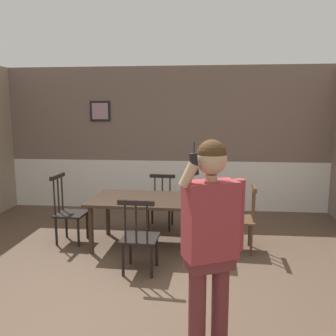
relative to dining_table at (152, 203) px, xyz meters
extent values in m
plane|color=brown|center=(0.00, -1.27, -0.65)|extent=(7.40, 7.40, 0.00)
cube|color=#756056|center=(0.00, 2.10, 1.30)|extent=(6.61, 0.12, 1.88)
cube|color=white|center=(0.00, 2.11, -0.15)|extent=(6.61, 0.14, 1.01)
cube|color=white|center=(0.00, 2.08, 0.36)|extent=(6.61, 0.05, 0.06)
cube|color=black|center=(-1.33, 2.02, 1.36)|extent=(0.41, 0.03, 0.40)
cube|color=#A37E8D|center=(-1.33, 2.01, 1.36)|extent=(0.33, 0.01, 0.32)
cube|color=#38281E|center=(0.00, 0.00, 0.06)|extent=(1.84, 1.05, 0.04)
cylinder|color=#38281E|center=(-0.82, -0.37, -0.31)|extent=(0.07, 0.07, 0.69)
cylinder|color=#38281E|center=(0.79, -0.42, -0.31)|extent=(0.07, 0.07, 0.69)
cylinder|color=#38281E|center=(-0.79, 0.42, -0.31)|extent=(0.07, 0.07, 0.69)
cylinder|color=#38281E|center=(0.82, 0.37, -0.31)|extent=(0.07, 0.07, 0.69)
cube|color=black|center=(0.03, 0.85, -0.23)|extent=(0.48, 0.48, 0.03)
cube|color=black|center=(0.04, 1.05, 0.22)|extent=(0.45, 0.06, 0.06)
cylinder|color=black|center=(0.18, 1.04, 0.02)|extent=(0.02, 0.02, 0.46)
cylinder|color=black|center=(0.04, 1.05, 0.02)|extent=(0.02, 0.02, 0.46)
cylinder|color=black|center=(-0.10, 1.06, 0.02)|extent=(0.02, 0.02, 0.46)
cylinder|color=black|center=(0.20, 0.66, -0.45)|extent=(0.04, 0.04, 0.41)
cylinder|color=black|center=(-0.16, 0.68, -0.45)|extent=(0.04, 0.04, 0.41)
cylinder|color=black|center=(0.22, 1.02, -0.45)|extent=(0.04, 0.04, 0.41)
cylinder|color=black|center=(-0.14, 1.04, -0.45)|extent=(0.04, 0.04, 0.41)
cube|color=black|center=(-1.25, 0.04, -0.21)|extent=(0.46, 0.46, 0.03)
cube|color=black|center=(-1.45, 0.05, 0.37)|extent=(0.06, 0.44, 0.06)
cylinder|color=black|center=(-1.44, 0.18, 0.11)|extent=(0.02, 0.02, 0.59)
cylinder|color=black|center=(-1.45, 0.05, 0.11)|extent=(0.02, 0.02, 0.59)
cylinder|color=black|center=(-1.46, -0.08, 0.11)|extent=(0.02, 0.02, 0.59)
cylinder|color=black|center=(-1.07, 0.21, -0.44)|extent=(0.04, 0.04, 0.43)
cylinder|color=black|center=(-1.09, -0.14, -0.44)|extent=(0.04, 0.04, 0.43)
cylinder|color=black|center=(-1.42, 0.23, -0.44)|extent=(0.04, 0.04, 0.43)
cylinder|color=black|center=(-1.44, -0.12, -0.44)|extent=(0.04, 0.04, 0.43)
cube|color=#513823|center=(1.25, -0.04, -0.19)|extent=(0.49, 0.49, 0.03)
cube|color=#513823|center=(1.47, -0.06, 0.28)|extent=(0.07, 0.47, 0.06)
cylinder|color=#513823|center=(1.46, -0.20, 0.07)|extent=(0.02, 0.02, 0.49)
cylinder|color=#513823|center=(1.47, -0.06, 0.07)|extent=(0.02, 0.02, 0.49)
cylinder|color=#513823|center=(1.47, 0.08, 0.07)|extent=(0.02, 0.02, 0.49)
cylinder|color=#513823|center=(1.05, -0.22, -0.43)|extent=(0.04, 0.04, 0.44)
cylinder|color=#513823|center=(1.08, 0.16, -0.43)|extent=(0.04, 0.04, 0.44)
cylinder|color=#513823|center=(1.43, -0.24, -0.43)|extent=(0.04, 0.04, 0.44)
cylinder|color=#513823|center=(1.45, 0.13, -0.43)|extent=(0.04, 0.04, 0.44)
cube|color=black|center=(-0.03, -0.85, -0.22)|extent=(0.46, 0.46, 0.03)
cube|color=black|center=(-0.04, -1.05, 0.28)|extent=(0.44, 0.06, 0.06)
cylinder|color=black|center=(-0.17, -1.04, 0.05)|extent=(0.02, 0.02, 0.52)
cylinder|color=black|center=(-0.04, -1.05, 0.05)|extent=(0.02, 0.02, 0.52)
cylinder|color=black|center=(0.09, -1.05, 0.05)|extent=(0.02, 0.02, 0.52)
cylinder|color=black|center=(-0.20, -0.66, -0.45)|extent=(0.04, 0.04, 0.42)
cylinder|color=black|center=(0.16, -0.68, -0.45)|extent=(0.04, 0.04, 0.42)
cylinder|color=black|center=(-0.21, -1.01, -0.45)|extent=(0.04, 0.04, 0.42)
cylinder|color=black|center=(0.14, -1.03, -0.45)|extent=(0.04, 0.04, 0.42)
cylinder|color=brown|center=(0.88, -2.30, -0.22)|extent=(0.14, 0.14, 0.86)
cylinder|color=brown|center=(0.70, -2.38, -0.22)|extent=(0.14, 0.14, 0.86)
cube|color=brown|center=(0.79, -2.34, 0.18)|extent=(0.42, 0.33, 0.12)
cube|color=#993338|center=(0.79, -2.34, 0.51)|extent=(0.46, 0.37, 0.61)
cylinder|color=#993338|center=(1.02, -2.24, 0.52)|extent=(0.09, 0.09, 0.58)
cylinder|color=tan|center=(0.62, -2.43, 0.87)|extent=(0.15, 0.08, 0.20)
cylinder|color=tan|center=(0.79, -2.34, 0.84)|extent=(0.09, 0.09, 0.05)
sphere|color=tan|center=(0.79, -2.34, 0.98)|extent=(0.23, 0.23, 0.23)
sphere|color=#472D19|center=(0.79, -2.34, 1.02)|extent=(0.22, 0.22, 0.22)
cube|color=black|center=(0.66, -2.43, 0.96)|extent=(0.08, 0.06, 0.16)
cylinder|color=black|center=(0.66, -2.43, 1.08)|extent=(0.01, 0.01, 0.08)
camera|label=1|loc=(0.71, -4.94, 1.33)|focal=37.18mm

